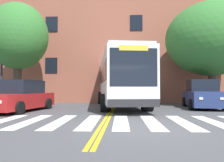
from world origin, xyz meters
name	(u,v)px	position (x,y,z in m)	size (l,w,h in m)	color
ground_plane	(144,129)	(0.00, 0.00, 0.00)	(120.00, 120.00, 0.00)	#4C4C4F
crosswalk	(121,122)	(-0.76, 1.35, 0.00)	(10.04, 3.95, 0.01)	white
lane_line_yellow_inner	(116,101)	(-1.44, 15.35, 0.00)	(0.12, 36.00, 0.01)	gold
lane_line_yellow_outer	(118,101)	(-1.28, 15.35, 0.00)	(0.12, 36.00, 0.01)	gold
city_bus	(119,79)	(-1.00, 8.67, 1.94)	(4.06, 12.03, 3.54)	white
car_red_near_lane	(21,97)	(-6.51, 4.99, 0.80)	(2.58, 4.99, 1.75)	#AD1E1E
car_navy_far_lane	(202,95)	(4.42, 7.38, 0.84)	(2.47, 4.56, 1.85)	navy
car_white_behind_bus	(129,92)	(-0.13, 16.92, 0.84)	(2.20, 4.08, 1.83)	white
street_tree_curbside_large	(212,39)	(5.75, 9.10, 4.88)	(7.06, 6.84, 7.57)	#4C3D2D
street_tree_curbside_small	(18,37)	(-8.66, 8.90, 5.20)	(6.43, 6.41, 7.76)	#4C3D2D
building_facade	(98,36)	(-3.38, 15.44, 6.73)	(28.76, 6.52, 13.44)	#9E5642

